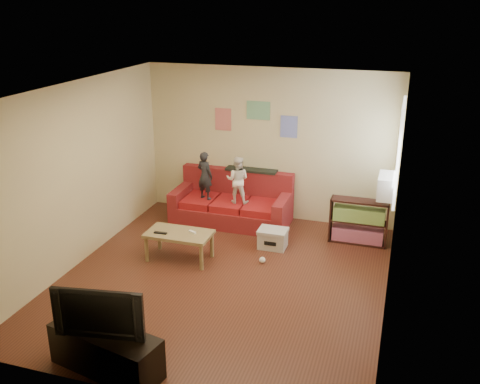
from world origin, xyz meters
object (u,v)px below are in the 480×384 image
(bookshelf, at_px, (358,224))
(child_a, at_px, (205,176))
(file_box, at_px, (273,238))
(coffee_table, at_px, (179,236))
(sofa, at_px, (233,205))
(tv_stand, at_px, (106,351))
(child_b, at_px, (238,180))
(television, at_px, (102,309))

(bookshelf, bearing_deg, child_a, 178.38)
(file_box, bearing_deg, coffee_table, -146.92)
(sofa, bearing_deg, child_a, -159.31)
(coffee_table, height_order, bookshelf, bookshelf)
(sofa, bearing_deg, coffee_table, -100.16)
(file_box, relative_size, tv_stand, 0.36)
(sofa, distance_m, coffee_table, 1.71)
(file_box, height_order, tv_stand, tv_stand)
(child_a, height_order, coffee_table, child_a)
(child_a, height_order, bookshelf, child_a)
(file_box, distance_m, tv_stand, 3.59)
(child_b, bearing_deg, file_box, 134.55)
(child_a, relative_size, file_box, 1.88)
(sofa, relative_size, bookshelf, 2.23)
(child_a, xyz_separation_m, child_b, (0.60, 0.00, -0.02))
(child_a, relative_size, tv_stand, 0.68)
(child_b, distance_m, coffee_table, 1.64)
(child_a, bearing_deg, child_b, -160.87)
(child_a, bearing_deg, file_box, 173.24)
(coffee_table, height_order, tv_stand, tv_stand)
(tv_stand, bearing_deg, file_box, 86.57)
(sofa, xyz_separation_m, bookshelf, (2.24, -0.25, 0.03))
(child_b, bearing_deg, tv_stand, 82.67)
(coffee_table, bearing_deg, file_box, 33.08)
(file_box, distance_m, television, 3.64)
(child_a, xyz_separation_m, tv_stand, (0.45, -4.15, -0.63))
(child_b, distance_m, bookshelf, 2.16)
(child_b, relative_size, tv_stand, 0.65)
(child_b, bearing_deg, sofa, -54.42)
(child_a, height_order, television, child_a)
(child_b, xyz_separation_m, file_box, (0.81, -0.69, -0.69))
(child_a, height_order, tv_stand, child_a)
(bookshelf, relative_size, tv_stand, 0.73)
(bookshelf, bearing_deg, child_b, 177.92)
(coffee_table, xyz_separation_m, television, (0.30, -2.64, 0.37))
(child_a, xyz_separation_m, file_box, (1.41, -0.69, -0.70))
(coffee_table, height_order, television, television)
(child_b, distance_m, tv_stand, 4.20)
(coffee_table, distance_m, tv_stand, 2.66)
(tv_stand, relative_size, television, 1.31)
(coffee_table, xyz_separation_m, bookshelf, (2.54, 1.43, -0.05))
(bookshelf, height_order, television, television)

